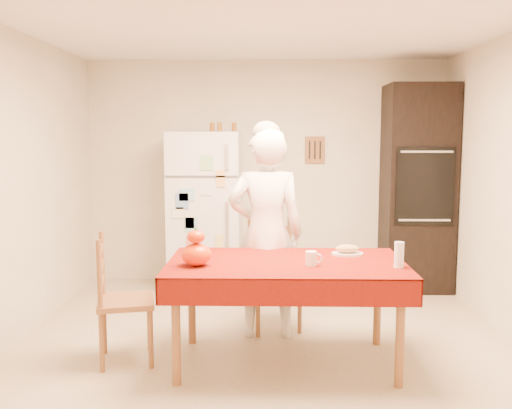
{
  "coord_description": "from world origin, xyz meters",
  "views": [
    {
      "loc": [
        0.03,
        -4.21,
        1.67
      ],
      "look_at": [
        -0.07,
        0.2,
        1.13
      ],
      "focal_mm": 40.0,
      "sensor_mm": 36.0,
      "label": 1
    }
  ],
  "objects_px": {
    "refrigerator": "(206,211)",
    "chair_far": "(272,269)",
    "dining_table": "(286,271)",
    "chair_left": "(117,294)",
    "pumpkin_lower": "(196,254)",
    "coffee_mug": "(311,258)",
    "oven_cabinet": "(417,188)",
    "wine_glass": "(399,255)",
    "bread_plate": "(347,254)",
    "seated_woman": "(266,234)"
  },
  "relations": [
    {
      "from": "refrigerator",
      "to": "chair_far",
      "type": "height_order",
      "value": "refrigerator"
    },
    {
      "from": "dining_table",
      "to": "chair_left",
      "type": "xyz_separation_m",
      "value": [
        -1.24,
        0.01,
        -0.18
      ]
    },
    {
      "from": "pumpkin_lower",
      "to": "coffee_mug",
      "type": "bearing_deg",
      "value": 1.34
    },
    {
      "from": "chair_left",
      "to": "oven_cabinet",
      "type": "bearing_deg",
      "value": -65.55
    },
    {
      "from": "chair_left",
      "to": "wine_glass",
      "type": "distance_m",
      "value": 2.04
    },
    {
      "from": "refrigerator",
      "to": "chair_left",
      "type": "xyz_separation_m",
      "value": [
        -0.43,
        -2.06,
        -0.34
      ]
    },
    {
      "from": "chair_far",
      "to": "chair_left",
      "type": "distance_m",
      "value": 1.4
    },
    {
      "from": "chair_far",
      "to": "wine_glass",
      "type": "height_order",
      "value": "chair_far"
    },
    {
      "from": "chair_far",
      "to": "chair_left",
      "type": "xyz_separation_m",
      "value": [
        -1.15,
        -0.81,
        0.0
      ]
    },
    {
      "from": "pumpkin_lower",
      "to": "bread_plate",
      "type": "xyz_separation_m",
      "value": [
        1.1,
        0.37,
        -0.07
      ]
    },
    {
      "from": "oven_cabinet",
      "to": "wine_glass",
      "type": "relative_size",
      "value": 12.5
    },
    {
      "from": "oven_cabinet",
      "to": "seated_woman",
      "type": "relative_size",
      "value": 1.28
    },
    {
      "from": "pumpkin_lower",
      "to": "wine_glass",
      "type": "xyz_separation_m",
      "value": [
        1.4,
        -0.02,
        0.01
      ]
    },
    {
      "from": "dining_table",
      "to": "bread_plate",
      "type": "relative_size",
      "value": 7.08
    },
    {
      "from": "bread_plate",
      "to": "coffee_mug",
      "type": "bearing_deg",
      "value": -130.47
    },
    {
      "from": "oven_cabinet",
      "to": "refrigerator",
      "type": "bearing_deg",
      "value": -178.82
    },
    {
      "from": "chair_far",
      "to": "wine_glass",
      "type": "distance_m",
      "value": 1.35
    },
    {
      "from": "chair_left",
      "to": "bread_plate",
      "type": "relative_size",
      "value": 3.96
    },
    {
      "from": "bread_plate",
      "to": "wine_glass",
      "type": "bearing_deg",
      "value": -52.63
    },
    {
      "from": "coffee_mug",
      "to": "chair_left",
      "type": "bearing_deg",
      "value": 174.64
    },
    {
      "from": "refrigerator",
      "to": "wine_glass",
      "type": "height_order",
      "value": "refrigerator"
    },
    {
      "from": "oven_cabinet",
      "to": "coffee_mug",
      "type": "xyz_separation_m",
      "value": [
        -1.3,
        -2.24,
        -0.29
      ]
    },
    {
      "from": "pumpkin_lower",
      "to": "wine_glass",
      "type": "relative_size",
      "value": 1.2
    },
    {
      "from": "dining_table",
      "to": "wine_glass",
      "type": "distance_m",
      "value": 0.8
    },
    {
      "from": "refrigerator",
      "to": "chair_left",
      "type": "distance_m",
      "value": 2.13
    },
    {
      "from": "chair_far",
      "to": "seated_woman",
      "type": "distance_m",
      "value": 0.43
    },
    {
      "from": "chair_left",
      "to": "pumpkin_lower",
      "type": "height_order",
      "value": "chair_left"
    },
    {
      "from": "refrigerator",
      "to": "oven_cabinet",
      "type": "xyz_separation_m",
      "value": [
        2.28,
        0.05,
        0.25
      ]
    },
    {
      "from": "pumpkin_lower",
      "to": "bread_plate",
      "type": "height_order",
      "value": "pumpkin_lower"
    },
    {
      "from": "refrigerator",
      "to": "coffee_mug",
      "type": "xyz_separation_m",
      "value": [
        0.98,
        -2.19,
        -0.04
      ]
    },
    {
      "from": "coffee_mug",
      "to": "bread_plate",
      "type": "relative_size",
      "value": 0.42
    },
    {
      "from": "refrigerator",
      "to": "pumpkin_lower",
      "type": "distance_m",
      "value": 2.21
    },
    {
      "from": "refrigerator",
      "to": "seated_woman",
      "type": "bearing_deg",
      "value": -65.92
    },
    {
      "from": "refrigerator",
      "to": "seated_woman",
      "type": "relative_size",
      "value": 0.99
    },
    {
      "from": "dining_table",
      "to": "chair_left",
      "type": "distance_m",
      "value": 1.25
    },
    {
      "from": "chair_far",
      "to": "bread_plate",
      "type": "relative_size",
      "value": 3.96
    },
    {
      "from": "oven_cabinet",
      "to": "wine_glass",
      "type": "height_order",
      "value": "oven_cabinet"
    },
    {
      "from": "seated_woman",
      "to": "pumpkin_lower",
      "type": "relative_size",
      "value": 8.15
    },
    {
      "from": "oven_cabinet",
      "to": "wine_glass",
      "type": "distance_m",
      "value": 2.39
    },
    {
      "from": "oven_cabinet",
      "to": "chair_left",
      "type": "bearing_deg",
      "value": -142.18
    },
    {
      "from": "seated_woman",
      "to": "coffee_mug",
      "type": "distance_m",
      "value": 0.78
    },
    {
      "from": "oven_cabinet",
      "to": "bread_plate",
      "type": "bearing_deg",
      "value": -118.01
    },
    {
      "from": "refrigerator",
      "to": "dining_table",
      "type": "xyz_separation_m",
      "value": [
        0.81,
        -2.06,
        -0.16
      ]
    },
    {
      "from": "wine_glass",
      "to": "bread_plate",
      "type": "bearing_deg",
      "value": 127.37
    },
    {
      "from": "dining_table",
      "to": "wine_glass",
      "type": "relative_size",
      "value": 9.66
    },
    {
      "from": "coffee_mug",
      "to": "oven_cabinet",
      "type": "bearing_deg",
      "value": 59.77
    },
    {
      "from": "oven_cabinet",
      "to": "bread_plate",
      "type": "distance_m",
      "value": 2.16
    },
    {
      "from": "oven_cabinet",
      "to": "seated_woman",
      "type": "height_order",
      "value": "oven_cabinet"
    },
    {
      "from": "coffee_mug",
      "to": "wine_glass",
      "type": "height_order",
      "value": "wine_glass"
    },
    {
      "from": "dining_table",
      "to": "pumpkin_lower",
      "type": "relative_size",
      "value": 8.04
    }
  ]
}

